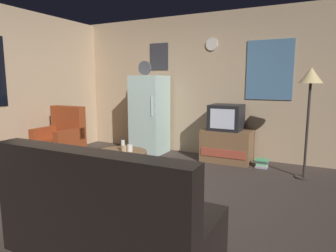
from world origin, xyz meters
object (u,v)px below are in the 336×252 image
Objects in this scene: wine_glass at (123,146)px; armchair at (60,143)px; fridge at (150,115)px; remote_control at (126,154)px; couch at (108,219)px; standing_lamp at (310,84)px; coffee_table at (121,168)px; tv_stand at (227,146)px; crt_tv at (226,117)px; mug_ceramic_tan at (124,149)px; mug_ceramic_white at (130,148)px; book_stack at (262,163)px.

armchair reaches higher than wine_glass.
armchair is (-1.05, -1.28, -0.42)m from fridge.
remote_control is at bearing -17.41° from armchair.
couch reaches higher than remote_control.
remote_control is at bearing 119.42° from couch.
wine_glass is at bearing -148.86° from standing_lamp.
couch is at bearing -57.52° from coffee_table.
fridge is 2.11× the size of tv_stand.
crt_tv is 6.00× the size of mug_ceramic_tan.
remote_control is at bearing -72.61° from mug_ceramic_white.
book_stack is at bearing -11.50° from tv_stand.
armchair reaches higher than coffee_table.
tv_stand is at bearing 2.39° from fridge.
crt_tv is 3.60× the size of remote_control.
couch reaches higher than tv_stand.
couch is 7.85× the size of book_stack.
fridge is 1.50m from crt_tv.
book_stack is (1.44, 1.77, -0.39)m from remote_control.
couch reaches higher than mug_ceramic_white.
armchair is (-1.59, 0.45, 0.11)m from coffee_table.
armchair is at bearing -166.07° from standing_lamp.
armchair is at bearing 143.22° from couch.
book_stack is at bearing 46.21° from coffee_table.
standing_lamp reaches higher than mug_ceramic_white.
fridge reaches higher than mug_ceramic_tan.
coffee_table is 2.32m from book_stack.
couch is (0.80, -1.50, -0.18)m from mug_ceramic_white.
couch is at bearing -65.29° from fridge.
fridge is 1.83m from mug_ceramic_tan.
wine_glass is 0.06m from mug_ceramic_tan.
tv_stand is at bearing 60.87° from wine_glass.
tv_stand is 1.70m from standing_lamp.
mug_ceramic_white reaches higher than coffee_table.
standing_lamp is 17.67× the size of mug_ceramic_white.
tv_stand is 2.07m from remote_control.
crt_tv is at bearing 63.59° from mug_ceramic_white.
armchair is (-1.64, 0.43, -0.16)m from mug_ceramic_tan.
wine_glass is at bearing -134.59° from book_stack.
remote_control is (0.11, -0.12, -0.03)m from mug_ceramic_tan.
remote_control is (0.15, -0.15, -0.06)m from wine_glass.
coffee_table is 4.80× the size of remote_control.
wine_glass is 1.67× the size of mug_ceramic_white.
standing_lamp is at bearing 31.14° from wine_glass.
remote_control is (-0.79, -1.89, -0.31)m from crt_tv.
crt_tv is 3.60× the size of wine_glass.
coffee_table is at bearing -133.79° from book_stack.
standing_lamp is at bearing 32.06° from coffee_table.
fridge reaches higher than tv_stand.
mug_ceramic_white is (-0.88, -1.71, 0.22)m from tv_stand.
mug_ceramic_white is at bearing -117.10° from tv_stand.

